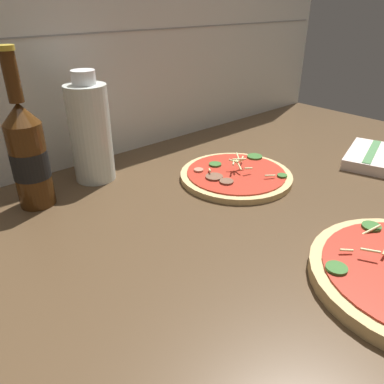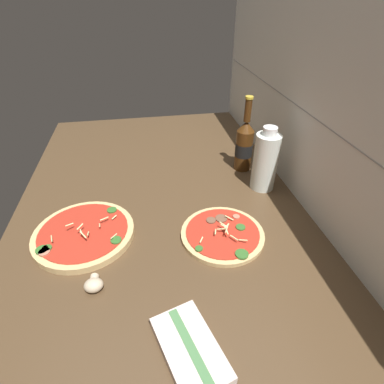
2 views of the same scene
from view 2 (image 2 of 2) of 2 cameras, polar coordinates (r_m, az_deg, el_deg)
name	(u,v)px [view 2 (image 2 of 2)]	position (r cm, az deg, el deg)	size (l,w,h in cm)	color
counter_slab	(160,212)	(95.84, -6.03, -3.89)	(160.00, 90.00, 2.50)	#4C3823
tile_backsplash	(314,116)	(94.39, 22.24, 13.21)	(160.00, 1.13, 60.00)	silver
pizza_near	(84,233)	(89.78, -19.88, -7.43)	(27.73, 27.73, 4.86)	tan
pizza_far	(223,234)	(85.31, 5.83, -7.93)	(23.40, 23.40, 4.14)	tan
beer_bottle	(244,145)	(112.78, 9.91, 8.86)	(6.39, 6.39, 27.64)	#47280F
oil_bottle	(265,161)	(102.59, 13.79, 5.74)	(8.19, 8.19, 22.10)	silver
mushroom_left	(94,284)	(75.74, -18.21, -16.38)	(4.64, 4.42, 3.10)	beige
dish_towel	(190,349)	(64.60, -0.37, -27.75)	(19.64, 14.55, 2.56)	beige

